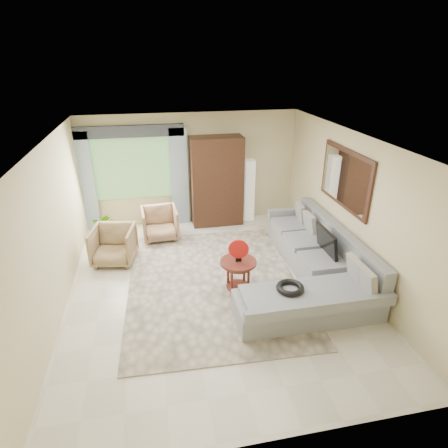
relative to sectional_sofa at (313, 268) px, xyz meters
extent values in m
plane|color=silver|center=(-1.78, 0.18, -0.28)|extent=(6.00, 6.00, 0.00)
cube|color=#BEAF96|center=(-1.78, 0.31, -0.27)|extent=(3.17, 4.12, 0.02)
cube|color=gray|center=(0.22, 0.68, -0.08)|extent=(0.90, 2.40, 0.40)
cube|color=gray|center=(-0.48, -0.92, -0.08)|extent=(2.30, 0.80, 0.40)
cube|color=gray|center=(0.57, 0.28, 0.37)|extent=(0.20, 3.20, 0.50)
cube|color=gray|center=(0.22, 1.96, 0.23)|extent=(0.90, 0.16, 0.22)
cube|color=gray|center=(-0.48, -1.37, 0.21)|extent=(2.30, 0.10, 0.18)
cube|color=black|center=(0.27, 0.13, 0.44)|extent=(0.14, 0.74, 0.48)
torus|color=black|center=(-0.78, -0.87, 0.26)|extent=(0.43, 0.43, 0.09)
cylinder|color=#4B1A14|center=(-1.41, -0.07, 0.32)|extent=(0.62, 0.62, 0.04)
cylinder|color=#4B1A14|center=(-1.41, -0.07, 0.00)|extent=(0.41, 0.41, 0.56)
cylinder|color=red|center=(-1.41, -0.07, 0.57)|extent=(0.33, 0.11, 0.34)
imported|color=#997F53|center=(-3.56, 1.43, 0.08)|extent=(0.92, 0.94, 0.74)
imported|color=#9E7456|center=(-2.63, 2.31, 0.07)|extent=(0.80, 0.82, 0.71)
imported|color=#999999|center=(-3.83, 2.63, 0.00)|extent=(0.62, 0.57, 0.57)
cube|color=#321A10|center=(-1.23, 2.90, 0.77)|extent=(1.20, 0.55, 2.10)
cube|color=silver|center=(-0.43, 2.96, 0.47)|extent=(0.24, 0.24, 1.50)
cube|color=#669E59|center=(-3.13, 3.15, 1.12)|extent=(1.80, 0.04, 1.40)
cube|color=#9EB7CC|center=(-4.18, 3.06, 0.87)|extent=(0.40, 0.08, 2.30)
cube|color=#9EB7CC|center=(-2.08, 3.06, 0.87)|extent=(0.40, 0.08, 2.30)
cube|color=#1E232D|center=(-3.13, 3.08, 1.97)|extent=(2.40, 0.12, 0.26)
cube|color=black|center=(0.69, 0.53, 1.47)|extent=(0.04, 1.70, 1.05)
cube|color=white|center=(0.66, 0.53, 1.47)|extent=(0.02, 1.54, 0.90)
camera|label=1|loc=(-2.71, -5.35, 3.53)|focal=30.00mm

